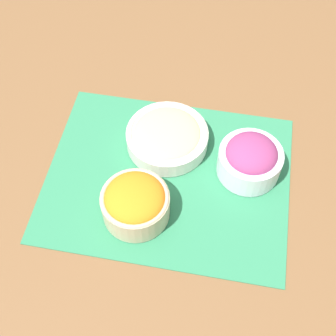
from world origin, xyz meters
name	(u,v)px	position (x,y,z in m)	size (l,w,h in m)	color
ground_plane	(168,178)	(0.00, 0.00, 0.00)	(3.00, 3.00, 0.00)	brown
placemat	(168,177)	(0.00, 0.00, 0.00)	(0.47, 0.37, 0.00)	#2D7A51
cucumber_bowl	(167,136)	(0.02, -0.08, 0.03)	(0.16, 0.16, 0.05)	silver
carrot_bowl	(135,202)	(0.04, 0.09, 0.04)	(0.12, 0.12, 0.08)	#C6B28E
onion_bowl	(250,159)	(-0.15, -0.04, 0.04)	(0.12, 0.12, 0.08)	silver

